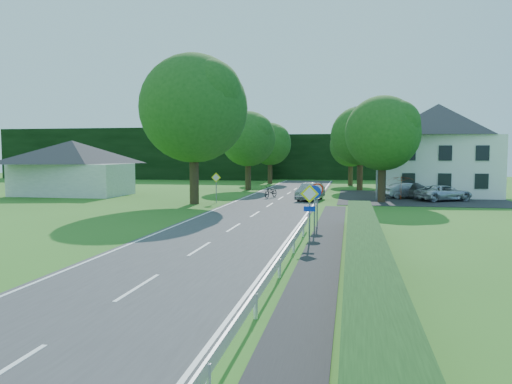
% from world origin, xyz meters
% --- Properties ---
extents(ground, '(160.00, 160.00, 0.00)m').
position_xyz_m(ground, '(0.00, 0.00, 0.00)').
color(ground, '#2E601B').
rests_on(ground, ground).
extents(road, '(7.00, 80.00, 0.04)m').
position_xyz_m(road, '(0.00, 20.00, 0.02)').
color(road, '#38383B').
rests_on(road, ground).
extents(footpath, '(1.50, 44.00, 0.04)m').
position_xyz_m(footpath, '(4.95, 2.00, 0.02)').
color(footpath, '#252527').
rests_on(footpath, ground).
extents(parking_pad, '(14.00, 16.00, 0.04)m').
position_xyz_m(parking_pad, '(12.00, 33.00, 0.02)').
color(parking_pad, '#252527').
rests_on(parking_pad, ground).
extents(line_edge_left, '(0.12, 80.00, 0.01)m').
position_xyz_m(line_edge_left, '(-3.25, 20.00, 0.04)').
color(line_edge_left, white).
rests_on(line_edge_left, road).
extents(line_edge_right, '(0.12, 80.00, 0.01)m').
position_xyz_m(line_edge_right, '(3.25, 20.00, 0.04)').
color(line_edge_right, white).
rests_on(line_edge_right, road).
extents(line_centre, '(0.12, 80.00, 0.01)m').
position_xyz_m(line_centre, '(0.00, 20.00, 0.04)').
color(line_centre, white).
rests_on(line_centre, road).
extents(guardrail, '(0.12, 26.00, 0.69)m').
position_xyz_m(guardrail, '(3.85, -1.00, 0.34)').
color(guardrail, white).
rests_on(guardrail, ground).
extents(hedge_right, '(1.20, 30.00, 1.30)m').
position_xyz_m(hedge_right, '(6.50, 0.00, 0.65)').
color(hedge_right, '#133311').
rests_on(hedge_right, ground).
extents(tree_main, '(9.40, 9.40, 11.64)m').
position_xyz_m(tree_main, '(-6.00, 24.00, 5.82)').
color(tree_main, '#1E4F17').
rests_on(tree_main, ground).
extents(tree_left_far, '(7.00, 7.00, 8.58)m').
position_xyz_m(tree_left_far, '(-5.00, 40.00, 4.29)').
color(tree_left_far, '#1E4F17').
rests_on(tree_left_far, ground).
extents(tree_right_far, '(7.40, 7.40, 9.09)m').
position_xyz_m(tree_right_far, '(7.00, 42.00, 4.54)').
color(tree_right_far, '#1E4F17').
rests_on(tree_right_far, ground).
extents(tree_left_back, '(6.60, 6.60, 8.07)m').
position_xyz_m(tree_left_back, '(-4.50, 52.00, 4.04)').
color(tree_left_back, '#1E4F17').
rests_on(tree_left_back, ground).
extents(tree_right_back, '(6.20, 6.20, 7.56)m').
position_xyz_m(tree_right_back, '(6.00, 50.00, 3.78)').
color(tree_right_back, '#1E4F17').
rests_on(tree_right_back, ground).
extents(tree_right_mid, '(7.00, 7.00, 8.58)m').
position_xyz_m(tree_right_mid, '(8.50, 28.00, 4.29)').
color(tree_right_mid, '#1E4F17').
rests_on(tree_right_mid, ground).
extents(treeline_left, '(44.00, 6.00, 8.00)m').
position_xyz_m(treeline_left, '(-28.00, 62.00, 4.00)').
color(treeline_left, black).
rests_on(treeline_left, ground).
extents(treeline_right, '(30.00, 5.00, 7.00)m').
position_xyz_m(treeline_right, '(8.00, 66.00, 3.50)').
color(treeline_right, black).
rests_on(treeline_right, ground).
extents(bungalow_left, '(11.00, 6.50, 5.20)m').
position_xyz_m(bungalow_left, '(-20.00, 30.00, 2.71)').
color(bungalow_left, '#BBBBB6').
rests_on(bungalow_left, ground).
extents(house_white, '(10.60, 8.40, 8.60)m').
position_xyz_m(house_white, '(14.00, 36.00, 4.41)').
color(house_white, white).
rests_on(house_white, ground).
extents(streetlight, '(2.03, 0.18, 8.00)m').
position_xyz_m(streetlight, '(8.06, 30.00, 4.46)').
color(streetlight, gray).
rests_on(streetlight, ground).
extents(sign_priority_right, '(0.78, 0.09, 2.59)m').
position_xyz_m(sign_priority_right, '(4.30, 7.98, 1.80)').
color(sign_priority_right, gray).
rests_on(sign_priority_right, ground).
extents(sign_roundabout, '(0.64, 0.08, 2.37)m').
position_xyz_m(sign_roundabout, '(4.30, 10.98, 1.67)').
color(sign_roundabout, gray).
rests_on(sign_roundabout, ground).
extents(sign_speed_limit, '(0.64, 0.11, 2.37)m').
position_xyz_m(sign_speed_limit, '(4.30, 12.97, 1.77)').
color(sign_speed_limit, gray).
rests_on(sign_speed_limit, ground).
extents(sign_priority_left, '(0.78, 0.09, 2.44)m').
position_xyz_m(sign_priority_left, '(-4.50, 24.98, 1.72)').
color(sign_priority_left, gray).
rests_on(sign_priority_left, ground).
extents(moving_car, '(2.29, 4.52, 1.42)m').
position_xyz_m(moving_car, '(2.70, 28.52, 0.75)').
color(moving_car, '#9D9EA1').
rests_on(moving_car, road).
extents(motorcycle, '(1.38, 2.18, 1.08)m').
position_xyz_m(motorcycle, '(-0.91, 30.16, 0.58)').
color(motorcycle, black).
rests_on(motorcycle, road).
extents(parked_car_red, '(4.42, 2.73, 1.40)m').
position_xyz_m(parked_car_red, '(10.85, 33.00, 0.74)').
color(parked_car_red, maroon).
rests_on(parked_car_red, parking_pad).
extents(parked_car_silver_a, '(4.42, 2.80, 1.38)m').
position_xyz_m(parked_car_silver_a, '(10.95, 32.01, 0.73)').
color(parked_car_silver_a, '#A1A1A6').
rests_on(parked_car_silver_a, parking_pad).
extents(parked_car_grey, '(5.23, 4.08, 1.41)m').
position_xyz_m(parked_car_grey, '(11.46, 32.00, 0.75)').
color(parked_car_grey, '#54555A').
rests_on(parked_car_grey, parking_pad).
extents(parked_car_silver_b, '(5.18, 4.08, 1.31)m').
position_xyz_m(parked_car_silver_b, '(13.63, 30.02, 0.69)').
color(parked_car_silver_b, silver).
rests_on(parked_car_silver_b, parking_pad).
extents(parasol, '(2.41, 2.45, 2.03)m').
position_xyz_m(parasol, '(10.28, 30.81, 1.06)').
color(parasol, '#B4360E').
rests_on(parasol, parking_pad).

